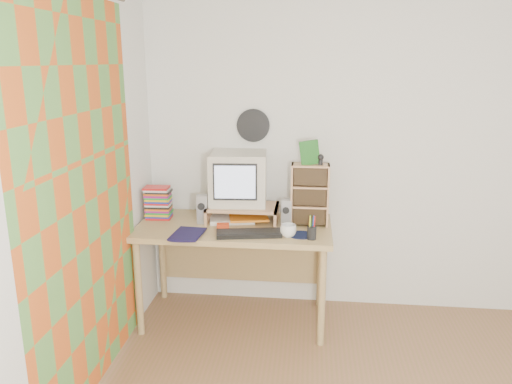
% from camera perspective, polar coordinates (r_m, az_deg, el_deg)
% --- Properties ---
extents(back_wall, '(3.50, 0.00, 3.50)m').
position_cam_1_polar(back_wall, '(3.85, 13.63, 4.59)').
color(back_wall, silver).
rests_on(back_wall, floor).
extents(left_wall, '(0.00, 3.50, 3.50)m').
position_cam_1_polar(left_wall, '(2.46, -24.62, -2.03)').
color(left_wall, silver).
rests_on(left_wall, floor).
extents(curtain, '(0.00, 2.20, 2.20)m').
position_cam_1_polar(curtain, '(2.88, -18.94, -1.26)').
color(curtain, '#CA561C').
rests_on(curtain, left_wall).
extents(wall_disc, '(0.25, 0.02, 0.25)m').
position_cam_1_polar(wall_disc, '(3.80, -0.32, 7.61)').
color(wall_disc, black).
rests_on(wall_disc, back_wall).
extents(desk, '(1.40, 0.70, 0.75)m').
position_cam_1_polar(desk, '(3.73, -2.35, -5.45)').
color(desk, tan).
rests_on(desk, floor).
extents(monitor_riser, '(0.52, 0.30, 0.12)m').
position_cam_1_polar(monitor_riser, '(3.69, -1.53, -1.94)').
color(monitor_riser, tan).
rests_on(monitor_riser, desk).
extents(crt_monitor, '(0.43, 0.43, 0.38)m').
position_cam_1_polar(crt_monitor, '(3.68, -2.05, 1.53)').
color(crt_monitor, beige).
rests_on(crt_monitor, monitor_riser).
extents(speaker_left, '(0.09, 0.09, 0.21)m').
position_cam_1_polar(speaker_left, '(3.66, -6.13, -1.95)').
color(speaker_left, '#9F9FA3').
rests_on(speaker_left, desk).
extents(speaker_right, '(0.08, 0.08, 0.19)m').
position_cam_1_polar(speaker_right, '(3.59, 3.46, -2.38)').
color(speaker_right, '#9F9FA3').
rests_on(speaker_right, desk).
extents(keyboard, '(0.46, 0.22, 0.03)m').
position_cam_1_polar(keyboard, '(3.41, -0.83, -4.76)').
color(keyboard, black).
rests_on(keyboard, desk).
extents(dvd_stack, '(0.19, 0.14, 0.26)m').
position_cam_1_polar(dvd_stack, '(3.82, -11.09, -1.08)').
color(dvd_stack, brown).
rests_on(dvd_stack, desk).
extents(cd_rack, '(0.27, 0.14, 0.45)m').
position_cam_1_polar(cd_rack, '(3.59, 6.17, -0.32)').
color(cd_rack, tan).
rests_on(cd_rack, desk).
extents(mug, '(0.12, 0.12, 0.09)m').
position_cam_1_polar(mug, '(3.38, 3.71, -4.43)').
color(mug, white).
rests_on(mug, desk).
extents(diary, '(0.25, 0.20, 0.05)m').
position_cam_1_polar(diary, '(3.46, -9.38, -4.51)').
color(diary, '#130F37').
rests_on(diary, desk).
extents(mousepad, '(0.20, 0.20, 0.00)m').
position_cam_1_polar(mousepad, '(3.43, 5.20, -4.91)').
color(mousepad, black).
rests_on(mousepad, desk).
extents(pen_cup, '(0.07, 0.07, 0.12)m').
position_cam_1_polar(pen_cup, '(3.35, 6.39, -4.37)').
color(pen_cup, black).
rests_on(pen_cup, desk).
extents(papers, '(0.37, 0.30, 0.04)m').
position_cam_1_polar(papers, '(3.72, -2.03, -2.96)').
color(papers, white).
rests_on(papers, desk).
extents(red_box, '(0.09, 0.07, 0.04)m').
position_cam_1_polar(red_box, '(3.53, -3.79, -3.97)').
color(red_box, red).
rests_on(red_box, desk).
extents(game_box, '(0.13, 0.05, 0.17)m').
position_cam_1_polar(game_box, '(3.51, 6.14, 4.50)').
color(game_box, '#1A5D1A').
rests_on(game_box, cd_rack).
extents(webcam, '(0.05, 0.05, 0.08)m').
position_cam_1_polar(webcam, '(3.52, 7.39, 3.71)').
color(webcam, black).
rests_on(webcam, cd_rack).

